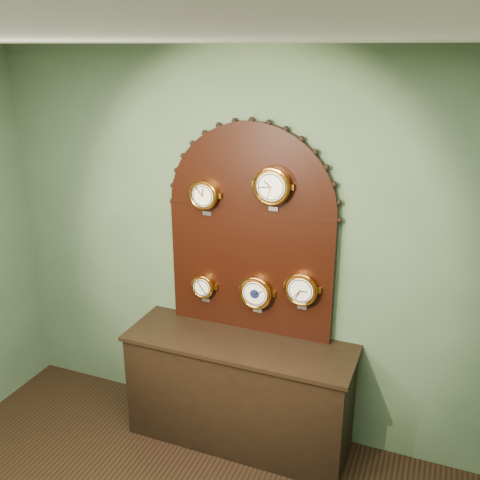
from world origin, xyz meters
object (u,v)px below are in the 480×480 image
at_px(arabic_clock, 272,186).
at_px(hygrometer, 204,286).
at_px(barometer, 256,292).
at_px(tide_clock, 302,289).
at_px(display_board, 251,225).
at_px(roman_clock, 205,195).
at_px(shop_counter, 239,393).

xyz_separation_m(arabic_clock, hygrometer, (-0.51, 0.00, -0.80)).
bearing_deg(barometer, tide_clock, 0.06).
distance_m(display_board, roman_clock, 0.38).
relative_size(shop_counter, barometer, 5.46).
height_order(shop_counter, roman_clock, roman_clock).
bearing_deg(arabic_clock, tide_clock, 0.13).
distance_m(arabic_clock, tide_clock, 0.73).
bearing_deg(display_board, roman_clock, -168.16).
bearing_deg(hygrometer, roman_clock, -2.04).
distance_m(barometer, tide_clock, 0.34).
height_order(display_board, tide_clock, display_board).
relative_size(roman_clock, tide_clock, 0.91).
height_order(shop_counter, arabic_clock, arabic_clock).
relative_size(roman_clock, hygrometer, 1.14).
height_order(shop_counter, barometer, barometer).
distance_m(arabic_clock, hygrometer, 0.95).
bearing_deg(roman_clock, hygrometer, 177.96).
height_order(display_board, hygrometer, display_board).
bearing_deg(roman_clock, barometer, -0.15).
height_order(display_board, arabic_clock, display_board).
bearing_deg(arabic_clock, display_board, 158.61).
bearing_deg(shop_counter, barometer, 65.65).
xyz_separation_m(roman_clock, barometer, (0.38, -0.00, -0.67)).
distance_m(hygrometer, tide_clock, 0.74).
height_order(arabic_clock, hygrometer, arabic_clock).
xyz_separation_m(arabic_clock, tide_clock, (0.22, 0.00, -0.69)).
bearing_deg(arabic_clock, shop_counter, -138.37).
bearing_deg(hygrometer, arabic_clock, -0.23).
xyz_separation_m(shop_counter, barometer, (0.07, 0.15, 0.75)).
relative_size(arabic_clock, tide_clock, 1.07).
relative_size(shop_counter, hygrometer, 7.02).
relative_size(barometer, tide_clock, 1.03).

